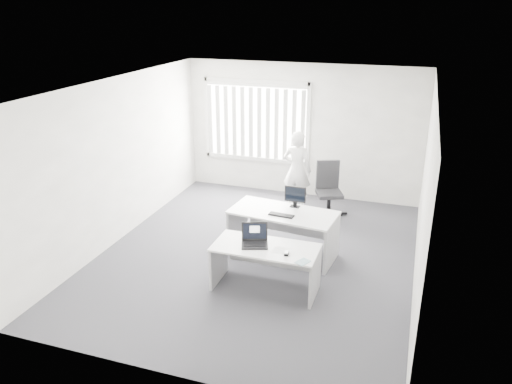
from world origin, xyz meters
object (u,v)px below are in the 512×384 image
(person, at_px, (297,170))
(monitor, at_px, (295,197))
(office_chair, at_px, (328,199))
(desk_far, at_px, (283,224))
(laptop, at_px, (255,237))
(desk_near, at_px, (265,258))

(person, distance_m, monitor, 1.86)
(office_chair, bearing_deg, desk_far, -125.67)
(office_chair, relative_size, laptop, 2.88)
(desk_near, bearing_deg, laptop, -170.60)
(person, bearing_deg, monitor, 109.57)
(laptop, bearing_deg, person, 74.15)
(desk_near, height_order, office_chair, office_chair)
(desk_far, relative_size, monitor, 5.01)
(desk_near, relative_size, office_chair, 1.40)
(person, bearing_deg, desk_far, 104.55)
(desk_near, bearing_deg, office_chair, 83.13)
(desk_near, xyz_separation_m, laptop, (-0.15, -0.03, 0.34))
(desk_far, bearing_deg, desk_near, -81.53)
(person, bearing_deg, desk_near, 102.60)
(laptop, height_order, monitor, monitor)
(office_chair, height_order, laptop, office_chair)
(desk_far, height_order, monitor, monitor)
(laptop, xyz_separation_m, monitor, (0.24, 1.37, 0.12))
(person, bearing_deg, laptop, 99.79)
(laptop, distance_m, monitor, 1.40)
(desk_far, bearing_deg, laptop, -89.49)
(desk_near, bearing_deg, monitor, 86.48)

